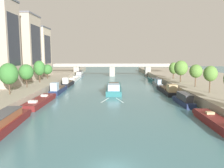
{
  "coord_description": "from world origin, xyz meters",
  "views": [
    {
      "loc": [
        -0.11,
        -21.4,
        11.51
      ],
      "look_at": [
        0.0,
        46.24,
        2.64
      ],
      "focal_mm": 36.41,
      "sensor_mm": 36.0,
      "label": 1
    }
  ],
  "objects_px": {
    "moored_boat_left_upstream": "(58,89)",
    "moored_boat_left_midway": "(73,79)",
    "moored_boat_left_second": "(80,74)",
    "moored_boat_left_far": "(5,122)",
    "moored_boat_right_upstream": "(157,83)",
    "moored_boat_left_gap_after": "(68,83)",
    "tree_left_distant": "(8,74)",
    "tree_left_nearest": "(26,72)",
    "tree_left_by_lamp": "(47,69)",
    "barge_midriver": "(114,88)",
    "tree_right_far": "(180,68)",
    "moored_boat_right_second": "(152,80)",
    "moored_boat_left_near": "(40,101)",
    "tree_right_nearest": "(210,74)",
    "bridge_far": "(112,68)",
    "moored_boat_right_downstream": "(183,100)",
    "tree_right_third": "(195,71)",
    "moored_boat_right_gap_after": "(217,123)",
    "tree_right_midway": "(173,68)",
    "moored_boat_right_midway": "(167,90)",
    "tree_left_past_mid": "(39,68)"
  },
  "relations": [
    {
      "from": "moored_boat_left_upstream",
      "to": "moored_boat_left_midway",
      "type": "bearing_deg",
      "value": 91.25
    },
    {
      "from": "moored_boat_left_midway",
      "to": "moored_boat_left_second",
      "type": "relative_size",
      "value": 1.05
    },
    {
      "from": "moored_boat_left_far",
      "to": "moored_boat_right_upstream",
      "type": "bearing_deg",
      "value": 55.04
    },
    {
      "from": "moored_boat_left_gap_after",
      "to": "tree_left_distant",
      "type": "height_order",
      "value": "tree_left_distant"
    },
    {
      "from": "tree_left_nearest",
      "to": "tree_left_by_lamp",
      "type": "height_order",
      "value": "tree_left_nearest"
    },
    {
      "from": "barge_midriver",
      "to": "tree_right_far",
      "type": "xyz_separation_m",
      "value": [
        22.35,
        4.56,
        6.03
      ]
    },
    {
      "from": "barge_midriver",
      "to": "tree_left_nearest",
      "type": "distance_m",
      "value": 26.36
    },
    {
      "from": "moored_boat_right_second",
      "to": "tree_left_distant",
      "type": "height_order",
      "value": "tree_left_distant"
    },
    {
      "from": "moored_boat_left_near",
      "to": "tree_right_nearest",
      "type": "height_order",
      "value": "tree_right_nearest"
    },
    {
      "from": "moored_boat_right_upstream",
      "to": "bridge_far",
      "type": "bearing_deg",
      "value": 112.96
    },
    {
      "from": "moored_boat_left_second",
      "to": "tree_right_far",
      "type": "bearing_deg",
      "value": -47.51
    },
    {
      "from": "moored_boat_left_second",
      "to": "bridge_far",
      "type": "distance_m",
      "value": 17.35
    },
    {
      "from": "moored_boat_right_downstream",
      "to": "tree_left_nearest",
      "type": "relative_size",
      "value": 1.72
    },
    {
      "from": "moored_boat_right_downstream",
      "to": "moored_boat_right_upstream",
      "type": "bearing_deg",
      "value": 89.9
    },
    {
      "from": "tree_right_third",
      "to": "moored_boat_right_gap_after",
      "type": "bearing_deg",
      "value": -103.5
    },
    {
      "from": "tree_right_far",
      "to": "tree_right_midway",
      "type": "height_order",
      "value": "tree_right_far"
    },
    {
      "from": "moored_boat_left_gap_after",
      "to": "moored_boat_right_midway",
      "type": "relative_size",
      "value": 0.74
    },
    {
      "from": "barge_midriver",
      "to": "moored_boat_left_near",
      "type": "distance_m",
      "value": 25.72
    },
    {
      "from": "tree_left_past_mid",
      "to": "moored_boat_left_near",
      "type": "bearing_deg",
      "value": -72.48
    },
    {
      "from": "moored_boat_left_upstream",
      "to": "moored_boat_right_downstream",
      "type": "bearing_deg",
      "value": -26.56
    },
    {
      "from": "barge_midriver",
      "to": "moored_boat_right_second",
      "type": "xyz_separation_m",
      "value": [
        16.63,
        24.23,
        -0.36
      ]
    },
    {
      "from": "moored_boat_right_downstream",
      "to": "tree_right_nearest",
      "type": "height_order",
      "value": "tree_right_nearest"
    },
    {
      "from": "tree_left_past_mid",
      "to": "moored_boat_left_upstream",
      "type": "bearing_deg",
      "value": -40.64
    },
    {
      "from": "tree_right_third",
      "to": "tree_right_far",
      "type": "bearing_deg",
      "value": 94.67
    },
    {
      "from": "moored_boat_left_second",
      "to": "moored_boat_right_second",
      "type": "relative_size",
      "value": 1.26
    },
    {
      "from": "moored_boat_left_midway",
      "to": "tree_right_nearest",
      "type": "relative_size",
      "value": 2.56
    },
    {
      "from": "moored_boat_right_second",
      "to": "tree_right_midway",
      "type": "xyz_separation_m",
      "value": [
        6.32,
        -8.61,
        5.64
      ]
    },
    {
      "from": "moored_boat_left_near",
      "to": "tree_left_nearest",
      "type": "relative_size",
      "value": 2.5
    },
    {
      "from": "moored_boat_right_second",
      "to": "tree_left_by_lamp",
      "type": "xyz_separation_m",
      "value": [
        -41.54,
        -9.94,
        5.27
      ]
    },
    {
      "from": "moored_boat_left_far",
      "to": "moored_boat_right_gap_after",
      "type": "height_order",
      "value": "moored_boat_left_far"
    },
    {
      "from": "moored_boat_left_midway",
      "to": "moored_boat_right_midway",
      "type": "bearing_deg",
      "value": -44.94
    },
    {
      "from": "moored_boat_right_upstream",
      "to": "tree_right_nearest",
      "type": "bearing_deg",
      "value": -75.95
    },
    {
      "from": "tree_left_past_mid",
      "to": "tree_right_far",
      "type": "height_order",
      "value": "same"
    },
    {
      "from": "tree_left_past_mid",
      "to": "tree_right_nearest",
      "type": "height_order",
      "value": "tree_left_past_mid"
    },
    {
      "from": "moored_boat_left_near",
      "to": "tree_left_distant",
      "type": "height_order",
      "value": "tree_left_distant"
    },
    {
      "from": "tree_left_distant",
      "to": "moored_boat_right_gap_after",
      "type": "bearing_deg",
      "value": -22.35
    },
    {
      "from": "moored_boat_left_far",
      "to": "tree_left_by_lamp",
      "type": "xyz_separation_m",
      "value": [
        -7.73,
        51.04,
        4.76
      ]
    },
    {
      "from": "moored_boat_right_midway",
      "to": "moored_boat_right_upstream",
      "type": "xyz_separation_m",
      "value": [
        -0.1,
        14.76,
        0.25
      ]
    },
    {
      "from": "moored_boat_left_far",
      "to": "moored_boat_left_upstream",
      "type": "xyz_separation_m",
      "value": [
        0.29,
        33.28,
        -0.09
      ]
    },
    {
      "from": "moored_boat_left_near",
      "to": "tree_right_third",
      "type": "bearing_deg",
      "value": 16.9
    },
    {
      "from": "moored_boat_right_upstream",
      "to": "tree_left_by_lamp",
      "type": "bearing_deg",
      "value": 174.86
    },
    {
      "from": "moored_boat_right_midway",
      "to": "moored_boat_left_far",
      "type": "bearing_deg",
      "value": -135.53
    },
    {
      "from": "moored_boat_right_second",
      "to": "tree_right_nearest",
      "type": "xyz_separation_m",
      "value": [
        6.24,
        -41.33,
        6.32
      ]
    },
    {
      "from": "moored_boat_left_near",
      "to": "tree_left_distant",
      "type": "bearing_deg",
      "value": -176.08
    },
    {
      "from": "tree_right_midway",
      "to": "moored_boat_left_second",
      "type": "bearing_deg",
      "value": 141.27
    },
    {
      "from": "moored_boat_left_second",
      "to": "tree_left_by_lamp",
      "type": "height_order",
      "value": "tree_left_by_lamp"
    },
    {
      "from": "tree_right_midway",
      "to": "bridge_far",
      "type": "relative_size",
      "value": 0.1
    },
    {
      "from": "moored_boat_right_upstream",
      "to": "tree_left_nearest",
      "type": "height_order",
      "value": "tree_left_nearest"
    },
    {
      "from": "moored_boat_left_near",
      "to": "tree_right_nearest",
      "type": "relative_size",
      "value": 2.5
    },
    {
      "from": "tree_right_nearest",
      "to": "moored_boat_left_upstream",
      "type": "bearing_deg",
      "value": 161.08
    }
  ]
}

